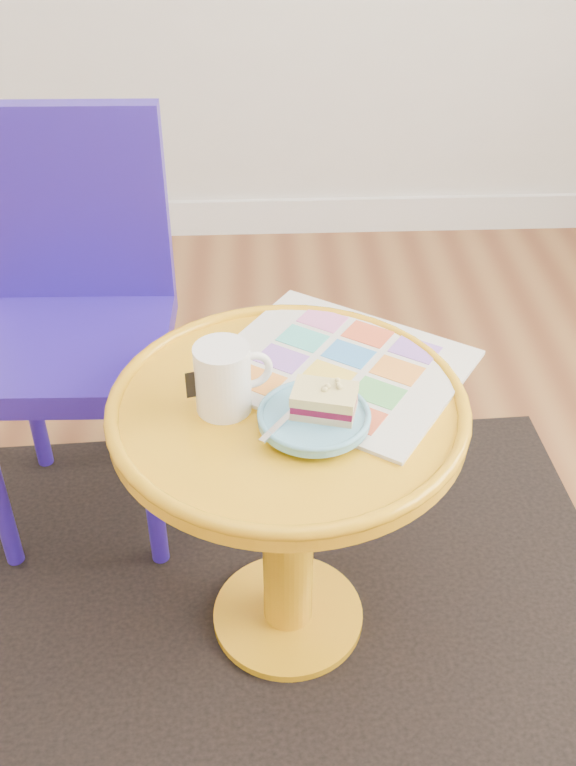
{
  "coord_description": "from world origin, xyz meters",
  "views": [
    {
      "loc": [
        0.46,
        -0.65,
        1.34
      ],
      "look_at": [
        0.5,
        0.38,
        0.57
      ],
      "focal_mm": 40.0,
      "sensor_mm": 36.0,
      "label": 1
    }
  ],
  "objects_px": {
    "side_table": "(288,474)",
    "mug": "(224,377)",
    "chair": "(73,306)",
    "newspaper": "(339,366)",
    "plate": "(314,418)"
  },
  "relations": [
    {
      "from": "side_table",
      "to": "chair",
      "type": "height_order",
      "value": "chair"
    },
    {
      "from": "chair",
      "to": "plate",
      "type": "xyz_separation_m",
      "value": [
        0.43,
        -0.44,
        0.06
      ]
    },
    {
      "from": "chair",
      "to": "plate",
      "type": "height_order",
      "value": "chair"
    },
    {
      "from": "mug",
      "to": "side_table",
      "type": "bearing_deg",
      "value": -12.75
    },
    {
      "from": "newspaper",
      "to": "mug",
      "type": "xyz_separation_m",
      "value": [
        -0.18,
        -0.1,
        0.06
      ]
    },
    {
      "from": "newspaper",
      "to": "chair",
      "type": "bearing_deg",
      "value": -177.05
    },
    {
      "from": "mug",
      "to": "plate",
      "type": "distance_m",
      "value": 0.15
    },
    {
      "from": "chair",
      "to": "plate",
      "type": "bearing_deg",
      "value": -43.88
    },
    {
      "from": "side_table",
      "to": "plate",
      "type": "bearing_deg",
      "value": -58.46
    },
    {
      "from": "chair",
      "to": "newspaper",
      "type": "relative_size",
      "value": 2.21
    },
    {
      "from": "side_table",
      "to": "chair",
      "type": "xyz_separation_m",
      "value": [
        -0.4,
        0.38,
        0.1
      ]
    },
    {
      "from": "side_table",
      "to": "mug",
      "type": "relative_size",
      "value": 4.65
    },
    {
      "from": "mug",
      "to": "chair",
      "type": "bearing_deg",
      "value": 112.39
    },
    {
      "from": "newspaper",
      "to": "plate",
      "type": "xyz_separation_m",
      "value": [
        -0.05,
        -0.15,
        0.01
      ]
    },
    {
      "from": "side_table",
      "to": "mug",
      "type": "height_order",
      "value": "mug"
    }
  ]
}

